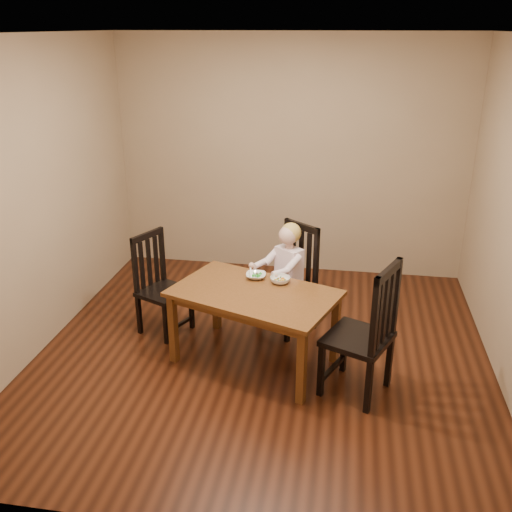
% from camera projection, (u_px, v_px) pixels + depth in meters
% --- Properties ---
extents(room, '(4.01, 4.01, 2.71)m').
position_uv_depth(room, '(264.00, 210.00, 4.65)').
color(room, '#451E0E').
rests_on(room, ground).
extents(dining_table, '(1.55, 1.22, 0.68)m').
position_uv_depth(dining_table, '(254.00, 300.00, 4.81)').
color(dining_table, '#4E3112').
rests_on(dining_table, room).
extents(chair_child, '(0.61, 0.61, 1.03)m').
position_uv_depth(chair_child, '(291.00, 280.00, 5.44)').
color(chair_child, black).
rests_on(chair_child, room).
extents(chair_left, '(0.54, 0.55, 0.97)m').
position_uv_depth(chair_left, '(160.00, 285.00, 5.39)').
color(chair_left, black).
rests_on(chair_left, room).
extents(chair_right, '(0.62, 0.63, 1.13)m').
position_uv_depth(chair_right, '(365.00, 333.00, 4.40)').
color(chair_right, black).
rests_on(chair_right, room).
extents(toddler, '(0.52, 0.53, 0.57)m').
position_uv_depth(toddler, '(287.00, 267.00, 5.35)').
color(toddler, white).
rests_on(toddler, chair_child).
extents(bowl_peas, '(0.19, 0.19, 0.04)m').
position_uv_depth(bowl_peas, '(256.00, 276.00, 5.03)').
color(bowl_peas, white).
rests_on(bowl_peas, dining_table).
extents(bowl_veg, '(0.22, 0.22, 0.05)m').
position_uv_depth(bowl_veg, '(280.00, 280.00, 4.94)').
color(bowl_veg, white).
rests_on(bowl_veg, dining_table).
extents(fork, '(0.04, 0.13, 0.05)m').
position_uv_depth(fork, '(251.00, 273.00, 5.03)').
color(fork, silver).
rests_on(fork, bowl_peas).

